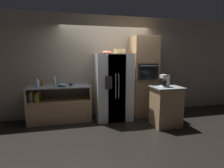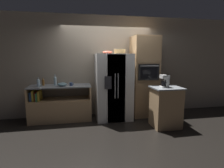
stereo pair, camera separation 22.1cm
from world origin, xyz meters
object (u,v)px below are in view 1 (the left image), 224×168
Objects in this scene: bottle_wide at (54,81)px; wall_oven at (143,76)px; bottle_tall at (42,82)px; refrigerator at (113,87)px; mug at (71,84)px; wicker_basket at (119,51)px; coffee_maker at (165,80)px; bottle_short at (37,83)px; mixing_bowl at (62,85)px; fruit_bowl at (107,52)px.

wall_oven is at bearing -1.55° from bottle_wide.
bottle_wide reaches higher than bottle_tall.
mug is (-1.11, 0.03, 0.10)m from refrigerator.
bottle_tall is (-1.98, 0.22, -0.79)m from wicker_basket.
wall_oven is at bearing 101.13° from coffee_maker.
bottle_tall is 0.91× the size of bottle_short.
bottle_tall reaches higher than mixing_bowl.
wicker_basket reaches higher than mug.
bottle_wide reaches higher than mixing_bowl.
bottle_tall is at bearing 177.92° from wall_oven.
wall_oven is at bearing 5.56° from refrigerator.
bottle_tall is 3.06m from coffee_maker.
wall_oven is 2.72m from bottle_tall.
bottle_short is 0.79× the size of coffee_maker.
fruit_bowl is 1.27m from mug.
fruit_bowl is 2.44× the size of mug.
wicker_basket reaches higher than mixing_bowl.
bottle_wide is 2.76m from coffee_maker.
fruit_bowl is 1.84m from bottle_tall.
refrigerator is at bearing -1.68° from mug.
wicker_basket is at bearing -6.20° from bottle_wide.
wicker_basket is 1.52× the size of bottle_tall.
refrigerator is at bearing 169.65° from wicker_basket.
mug is at bearing 158.93° from coffee_maker.
bottle_short is at bearing -179.42° from wall_oven.
bottle_tall is 0.52m from mixing_bowl.
mixing_bowl is (-0.22, -0.03, 0.01)m from mug.
mug is at bearing -175.88° from fruit_bowl.
coffee_maker is at bearing -36.95° from refrigerator.
bottle_short is (-1.77, -0.04, -0.75)m from fruit_bowl.
mixing_bowl reaches higher than mug.
bottle_short is (-1.91, 0.06, 0.16)m from refrigerator.
bottle_wide is (-2.41, 0.07, -0.06)m from wall_oven.
mug is 2.34m from coffee_maker.
bottle_tall is (-2.72, 0.10, -0.09)m from wall_oven.
wall_oven reaches higher than fruit_bowl.
mixing_bowl is at bearing -175.30° from fruit_bowl.
mug is at bearing 178.32° from refrigerator.
wicker_basket is 2.84× the size of mug.
bottle_short is at bearing 178.23° from refrigerator.
coffee_maker is at bearing -78.87° from wall_oven.
mug is 0.38× the size of coffee_maker.
wall_oven is 2.23m from mixing_bowl.
bottle_wide is at bearing 13.36° from bottle_short.
wall_oven is (0.90, 0.09, 0.24)m from refrigerator.
wicker_basket is at bearing 139.56° from coffee_maker.
bottle_tall is 0.89× the size of mixing_bowl.
bottle_wide is at bearing 178.45° from wall_oven.
wicker_basket is 1.16× the size of fruit_bowl.
mixing_bowl is (-1.19, -0.10, -0.81)m from fruit_bowl.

